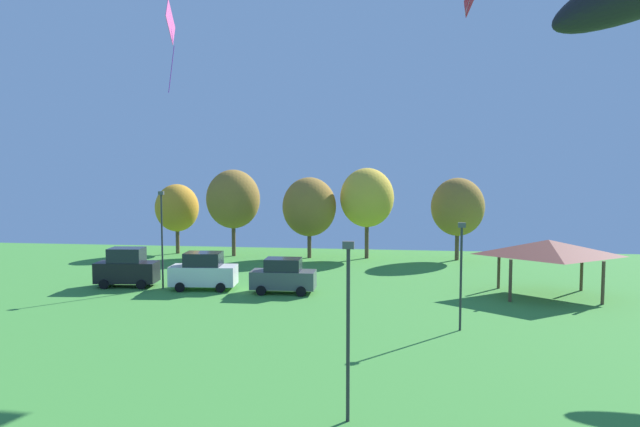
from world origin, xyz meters
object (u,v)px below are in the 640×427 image
Objects in this scene: light_post_1 at (461,269)px; parked_car_leftmost at (127,268)px; treeline_tree_0 at (177,208)px; kite_flying_5 at (171,24)px; treeline_tree_1 at (233,199)px; park_pavilion at (548,248)px; light_post_2 at (162,234)px; parked_car_second_from_left at (204,271)px; parked_car_third_from_left at (283,276)px; treeline_tree_2 at (309,207)px; light_post_0 at (348,320)px; treeline_tree_4 at (458,207)px; treeline_tree_3 at (367,198)px.

parked_car_leftmost is at bearing 159.56° from light_post_1.
treeline_tree_0 is (-2.52, 15.56, 3.09)m from parked_car_leftmost.
kite_flying_5 is 0.74× the size of treeline_tree_1.
park_pavilion is 28.35m from treeline_tree_1.
treeline_tree_0 is at bearing 108.21° from light_post_2.
light_post_1 is (15.98, -7.82, 1.86)m from parked_car_second_from_left.
treeline_tree_1 is at bearing 115.69° from parked_car_third_from_left.
parked_car_third_from_left is 0.64× the size of light_post_2.
treeline_tree_1 reaches higher than treeline_tree_2.
treeline_tree_2 is (7.82, 14.67, 0.98)m from light_post_2.
parked_car_leftmost is at bearing 131.40° from light_post_0.
treeline_tree_4 is at bearing 26.25° from parked_car_leftmost.
parked_car_leftmost is 16.06m from treeline_tree_0.
light_post_2 is at bearing 157.45° from light_post_1.
kite_flying_5 is at bearing -176.65° from park_pavilion.
light_post_2 is 20.03m from treeline_tree_3.
treeline_tree_2 is at bearing 65.98° from kite_flying_5.
parked_car_third_from_left is 15.54m from treeline_tree_2.
treeline_tree_2 is at bearing 48.20° from parked_car_leftmost.
parked_car_second_from_left reaches higher than parked_car_third_from_left.
park_pavilion is at bearing -73.58° from treeline_tree_4.
park_pavilion is 0.94× the size of treeline_tree_2.
light_post_2 reaches higher than park_pavilion.
park_pavilion is 25.26m from light_post_2.
light_post_1 is 0.81× the size of treeline_tree_0.
light_post_2 is at bearing 156.56° from kite_flying_5.
treeline_tree_2 is (4.95, 14.68, 3.44)m from parked_car_second_from_left.
treeline_tree_3 is (-12.20, 14.16, 2.43)m from park_pavilion.
parked_car_third_from_left is at bearing -129.13° from treeline_tree_4.
parked_car_leftmost is 0.64× the size of treeline_tree_0.
light_post_0 is 34.18m from treeline_tree_2.
treeline_tree_0 is at bearing 154.04° from park_pavilion.
light_post_1 is 0.66× the size of treeline_tree_3.
light_post_2 reaches higher than light_post_1.
light_post_0 is at bearing -88.09° from treeline_tree_3.
treeline_tree_4 is (-4.17, 14.15, 1.67)m from park_pavilion.
treeline_tree_3 reaches higher than treeline_tree_2.
treeline_tree_3 is at bearing 72.27° from parked_car_third_from_left.
parked_car_leftmost is 25.51m from light_post_0.
treeline_tree_1 is 1.10× the size of treeline_tree_4.
parked_car_leftmost is 0.53× the size of treeline_tree_1.
light_post_0 reaches higher than park_pavilion.
treeline_tree_1 is (-13.53, 33.76, 2.04)m from light_post_0.
light_post_2 is 16.59m from treeline_tree_0.
treeline_tree_0 is 0.91× the size of treeline_tree_4.
parked_car_second_from_left is 1.07× the size of parked_car_third_from_left.
treeline_tree_2 reaches higher than treeline_tree_4.
treeline_tree_0 is at bearing 135.55° from light_post_1.
parked_car_leftmost reaches higher than parked_car_third_from_left.
treeline_tree_1 is 12.40m from treeline_tree_3.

